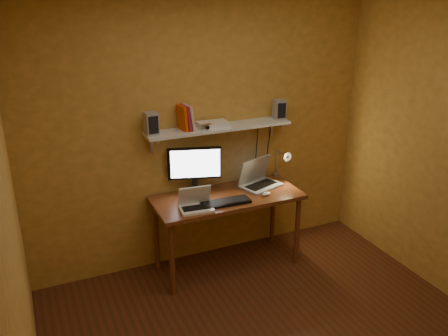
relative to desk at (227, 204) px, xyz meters
name	(u,v)px	position (x,y,z in m)	size (l,w,h in m)	color
room	(293,196)	(-0.11, -1.28, 0.64)	(3.44, 3.24, 2.64)	#552516
desk	(227,204)	(0.00, 0.00, 0.00)	(1.40, 0.60, 0.75)	brown
wall_shelf	(219,128)	(0.00, 0.19, 0.69)	(1.40, 0.25, 0.21)	silver
monitor	(194,168)	(-0.25, 0.19, 0.34)	(0.49, 0.26, 0.45)	black
laptop	(258,179)	(0.38, 0.10, 0.16)	(0.45, 0.38, 0.28)	gray
netbook	(195,203)	(-0.37, -0.13, 0.14)	(0.31, 0.24, 0.21)	white
keyboard	(225,202)	(-0.09, -0.15, 0.10)	(0.46, 0.15, 0.02)	black
mouse	(266,194)	(0.34, -0.14, 0.10)	(0.09, 0.06, 0.03)	white
desk_lamp	(282,161)	(0.66, 0.13, 0.29)	(0.09, 0.23, 0.38)	silver
speaker_left	(151,124)	(-0.64, 0.19, 0.81)	(0.11, 0.11, 0.20)	gray
speaker_right	(279,109)	(0.64, 0.19, 0.80)	(0.10, 0.10, 0.19)	gray
books	(186,118)	(-0.32, 0.20, 0.82)	(0.14, 0.16, 0.23)	#C34005
shelf_camera	(207,127)	(-0.15, 0.12, 0.74)	(0.10, 0.05, 0.06)	silver
router	(213,124)	(-0.06, 0.20, 0.73)	(0.27, 0.18, 0.05)	white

